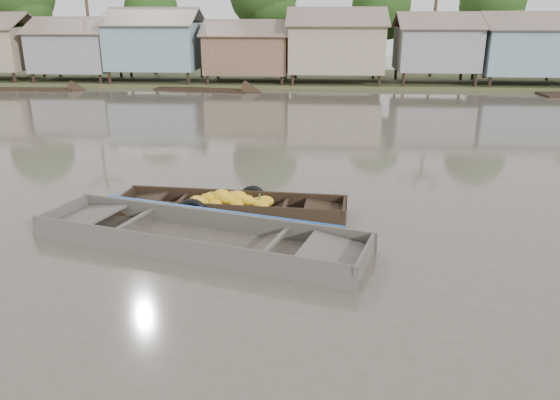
{
  "coord_description": "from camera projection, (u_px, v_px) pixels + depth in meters",
  "views": [
    {
      "loc": [
        1.45,
        -10.76,
        4.99
      ],
      "look_at": [
        0.57,
        1.4,
        0.8
      ],
      "focal_mm": 35.0,
      "sensor_mm": 36.0,
      "label": 1
    }
  ],
  "objects": [
    {
      "name": "distant_boats",
      "position": [
        454.0,
        99.0,
        33.53
      ],
      "size": [
        48.92,
        14.96,
        0.35
      ],
      "color": "black",
      "rests_on": "ground"
    },
    {
      "name": "banana_boat",
      "position": [
        228.0,
        206.0,
        14.33
      ],
      "size": [
        6.07,
        1.87,
        0.86
      ],
      "rotation": [
        0.0,
        0.0,
        -0.07
      ],
      "color": "black",
      "rests_on": "ground"
    },
    {
      "name": "viewer_boat",
      "position": [
        201.0,
        241.0,
        12.42
      ],
      "size": [
        8.01,
        4.1,
        0.62
      ],
      "rotation": [
        0.0,
        0.0,
        -0.28
      ],
      "color": "#433F39",
      "rests_on": "ground"
    },
    {
      "name": "ground",
      "position": [
        249.0,
        255.0,
        11.87
      ],
      "size": [
        120.0,
        120.0,
        0.0
      ],
      "primitive_type": "plane",
      "color": "#4C463A",
      "rests_on": "ground"
    },
    {
      "name": "riverbank",
      "position": [
        342.0,
        40.0,
        40.72
      ],
      "size": [
        120.0,
        12.47,
        10.22
      ],
      "color": "#384723",
      "rests_on": "ground"
    }
  ]
}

